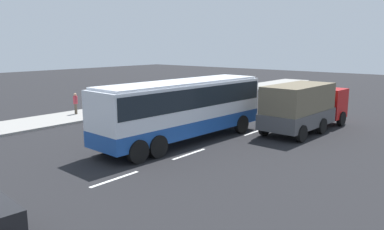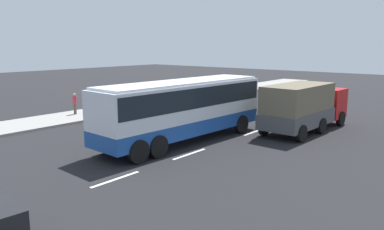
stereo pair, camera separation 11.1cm
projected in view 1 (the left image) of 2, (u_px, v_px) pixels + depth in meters
The scene contains 6 objects.
ground_plane at pixel (149, 146), 20.09m from camera, with size 120.00×120.00×0.00m, color black.
sidewalk_curb at pixel (50, 121), 26.36m from camera, with size 80.00×4.00×0.15m, color gray.
lane_centreline at pixel (98, 185), 14.47m from camera, with size 26.02×0.16×0.01m.
coach_bus at pixel (183, 104), 20.60m from camera, with size 10.96×3.13×3.36m.
cargo_truck at pixel (305, 106), 23.27m from camera, with size 7.61×2.89×2.96m.
pedestrian_at_crossing at pixel (75, 102), 28.28m from camera, with size 0.32×0.32×1.59m.
Camera 1 is at (-13.42, -14.26, 5.30)m, focal length 35.32 mm.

